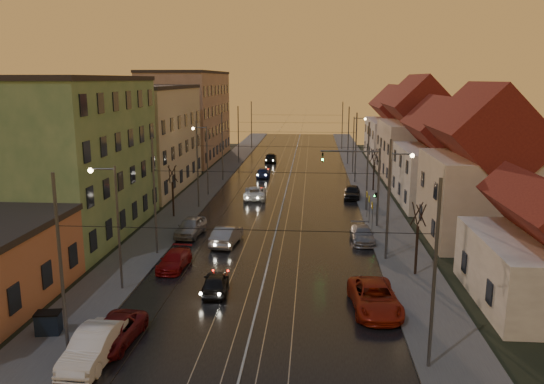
% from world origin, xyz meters
% --- Properties ---
extents(ground, '(160.00, 160.00, 0.00)m').
position_xyz_m(ground, '(0.00, 0.00, 0.00)').
color(ground, black).
rests_on(ground, ground).
extents(road, '(16.00, 120.00, 0.04)m').
position_xyz_m(road, '(0.00, 40.00, 0.02)').
color(road, black).
rests_on(road, ground).
extents(sidewalk_left, '(4.00, 120.00, 0.15)m').
position_xyz_m(sidewalk_left, '(-10.00, 40.00, 0.07)').
color(sidewalk_left, '#4C4C4C').
rests_on(sidewalk_left, ground).
extents(sidewalk_right, '(4.00, 120.00, 0.15)m').
position_xyz_m(sidewalk_right, '(10.00, 40.00, 0.07)').
color(sidewalk_right, '#4C4C4C').
rests_on(sidewalk_right, ground).
extents(tram_rail_0, '(0.06, 120.00, 0.03)m').
position_xyz_m(tram_rail_0, '(-2.20, 40.00, 0.06)').
color(tram_rail_0, gray).
rests_on(tram_rail_0, road).
extents(tram_rail_1, '(0.06, 120.00, 0.03)m').
position_xyz_m(tram_rail_1, '(-0.77, 40.00, 0.06)').
color(tram_rail_1, gray).
rests_on(tram_rail_1, road).
extents(tram_rail_2, '(0.06, 120.00, 0.03)m').
position_xyz_m(tram_rail_2, '(0.77, 40.00, 0.06)').
color(tram_rail_2, gray).
rests_on(tram_rail_2, road).
extents(tram_rail_3, '(0.06, 120.00, 0.03)m').
position_xyz_m(tram_rail_3, '(2.20, 40.00, 0.06)').
color(tram_rail_3, gray).
rests_on(tram_rail_3, road).
extents(apartment_left_1, '(10.00, 18.00, 13.00)m').
position_xyz_m(apartment_left_1, '(-17.50, 14.00, 6.50)').
color(apartment_left_1, '#578353').
rests_on(apartment_left_1, ground).
extents(apartment_left_2, '(10.00, 20.00, 12.00)m').
position_xyz_m(apartment_left_2, '(-17.50, 34.00, 6.00)').
color(apartment_left_2, beige).
rests_on(apartment_left_2, ground).
extents(apartment_left_3, '(10.00, 24.00, 14.00)m').
position_xyz_m(apartment_left_3, '(-17.50, 58.00, 7.00)').
color(apartment_left_3, '#8F725C').
rests_on(apartment_left_3, ground).
extents(house_right_1, '(8.67, 10.20, 10.80)m').
position_xyz_m(house_right_1, '(17.00, 15.00, 5.45)').
color(house_right_1, '#BFAD93').
rests_on(house_right_1, ground).
extents(house_right_2, '(9.18, 12.24, 9.20)m').
position_xyz_m(house_right_2, '(17.00, 28.00, 4.64)').
color(house_right_2, beige).
rests_on(house_right_2, ground).
extents(house_right_3, '(9.18, 14.28, 11.50)m').
position_xyz_m(house_right_3, '(17.00, 43.00, 5.80)').
color(house_right_3, '#BFAD93').
rests_on(house_right_3, ground).
extents(house_right_4, '(9.18, 16.32, 10.00)m').
position_xyz_m(house_right_4, '(17.00, 61.00, 5.05)').
color(house_right_4, beige).
rests_on(house_right_4, ground).
extents(catenary_pole_l_0, '(0.16, 0.16, 9.00)m').
position_xyz_m(catenary_pole_l_0, '(-8.60, -6.00, 4.50)').
color(catenary_pole_l_0, '#595B60').
rests_on(catenary_pole_l_0, ground).
extents(catenary_pole_r_0, '(0.16, 0.16, 9.00)m').
position_xyz_m(catenary_pole_r_0, '(8.60, -6.00, 4.50)').
color(catenary_pole_r_0, '#595B60').
rests_on(catenary_pole_r_0, ground).
extents(catenary_pole_l_1, '(0.16, 0.16, 9.00)m').
position_xyz_m(catenary_pole_l_1, '(-8.60, 9.00, 4.50)').
color(catenary_pole_l_1, '#595B60').
rests_on(catenary_pole_l_1, ground).
extents(catenary_pole_r_1, '(0.16, 0.16, 9.00)m').
position_xyz_m(catenary_pole_r_1, '(8.60, 9.00, 4.50)').
color(catenary_pole_r_1, '#595B60').
rests_on(catenary_pole_r_1, ground).
extents(catenary_pole_l_2, '(0.16, 0.16, 9.00)m').
position_xyz_m(catenary_pole_l_2, '(-8.60, 24.00, 4.50)').
color(catenary_pole_l_2, '#595B60').
rests_on(catenary_pole_l_2, ground).
extents(catenary_pole_r_2, '(0.16, 0.16, 9.00)m').
position_xyz_m(catenary_pole_r_2, '(8.60, 24.00, 4.50)').
color(catenary_pole_r_2, '#595B60').
rests_on(catenary_pole_r_2, ground).
extents(catenary_pole_l_3, '(0.16, 0.16, 9.00)m').
position_xyz_m(catenary_pole_l_3, '(-8.60, 39.00, 4.50)').
color(catenary_pole_l_3, '#595B60').
rests_on(catenary_pole_l_3, ground).
extents(catenary_pole_r_3, '(0.16, 0.16, 9.00)m').
position_xyz_m(catenary_pole_r_3, '(8.60, 39.00, 4.50)').
color(catenary_pole_r_3, '#595B60').
rests_on(catenary_pole_r_3, ground).
extents(catenary_pole_l_4, '(0.16, 0.16, 9.00)m').
position_xyz_m(catenary_pole_l_4, '(-8.60, 54.00, 4.50)').
color(catenary_pole_l_4, '#595B60').
rests_on(catenary_pole_l_4, ground).
extents(catenary_pole_r_4, '(0.16, 0.16, 9.00)m').
position_xyz_m(catenary_pole_r_4, '(8.60, 54.00, 4.50)').
color(catenary_pole_r_4, '#595B60').
rests_on(catenary_pole_r_4, ground).
extents(catenary_pole_l_5, '(0.16, 0.16, 9.00)m').
position_xyz_m(catenary_pole_l_5, '(-8.60, 72.00, 4.50)').
color(catenary_pole_l_5, '#595B60').
rests_on(catenary_pole_l_5, ground).
extents(catenary_pole_r_5, '(0.16, 0.16, 9.00)m').
position_xyz_m(catenary_pole_r_5, '(8.60, 72.00, 4.50)').
color(catenary_pole_r_5, '#595B60').
rests_on(catenary_pole_r_5, ground).
extents(street_lamp_0, '(1.75, 0.32, 8.00)m').
position_xyz_m(street_lamp_0, '(-9.10, 2.00, 4.89)').
color(street_lamp_0, '#595B60').
rests_on(street_lamp_0, ground).
extents(street_lamp_1, '(1.75, 0.32, 8.00)m').
position_xyz_m(street_lamp_1, '(9.10, 10.00, 4.89)').
color(street_lamp_1, '#595B60').
rests_on(street_lamp_1, ground).
extents(street_lamp_2, '(1.75, 0.32, 8.00)m').
position_xyz_m(street_lamp_2, '(-9.10, 30.00, 4.89)').
color(street_lamp_2, '#595B60').
rests_on(street_lamp_2, ground).
extents(street_lamp_3, '(1.75, 0.32, 8.00)m').
position_xyz_m(street_lamp_3, '(9.10, 46.00, 4.89)').
color(street_lamp_3, '#595B60').
rests_on(street_lamp_3, ground).
extents(traffic_light_mast, '(5.30, 0.32, 7.20)m').
position_xyz_m(traffic_light_mast, '(7.99, 18.00, 4.60)').
color(traffic_light_mast, '#595B60').
rests_on(traffic_light_mast, ground).
extents(bare_tree_0, '(1.09, 1.09, 5.11)m').
position_xyz_m(bare_tree_0, '(-10.20, 20.00, 2.49)').
color(bare_tree_0, black).
rests_on(bare_tree_0, ground).
extents(bare_tree_1, '(1.09, 1.09, 5.11)m').
position_xyz_m(bare_tree_1, '(10.20, 6.00, 2.49)').
color(bare_tree_1, black).
rests_on(bare_tree_1, ground).
extents(bare_tree_2, '(1.09, 1.09, 5.11)m').
position_xyz_m(bare_tree_2, '(10.40, 34.00, 2.49)').
color(bare_tree_2, black).
rests_on(bare_tree_2, ground).
extents(driving_car_0, '(1.88, 3.96, 1.31)m').
position_xyz_m(driving_car_0, '(-2.83, 2.13, 0.65)').
color(driving_car_0, black).
rests_on(driving_car_0, ground).
extents(driving_car_1, '(2.19, 4.89, 1.56)m').
position_xyz_m(driving_car_1, '(-3.72, 11.96, 0.78)').
color(driving_car_1, '#9A999E').
rests_on(driving_car_1, ground).
extents(driving_car_2, '(2.70, 5.27, 1.42)m').
position_xyz_m(driving_car_2, '(-3.24, 28.73, 0.71)').
color(driving_car_2, white).
rests_on(driving_car_2, ground).
extents(driving_car_3, '(1.89, 4.38, 1.26)m').
position_xyz_m(driving_car_3, '(-3.58, 42.13, 0.63)').
color(driving_car_3, navy).
rests_on(driving_car_3, ground).
extents(driving_car_4, '(2.08, 4.71, 1.58)m').
position_xyz_m(driving_car_4, '(-3.60, 55.35, 0.79)').
color(driving_car_4, black).
rests_on(driving_car_4, ground).
extents(parked_left_0, '(1.79, 4.85, 1.59)m').
position_xyz_m(parked_left_0, '(-7.06, -6.53, 0.79)').
color(parked_left_0, white).
rests_on(parked_left_0, ground).
extents(parked_left_1, '(2.52, 4.79, 1.28)m').
position_xyz_m(parked_left_1, '(-6.77, -4.81, 0.64)').
color(parked_left_1, maroon).
rests_on(parked_left_1, ground).
extents(parked_left_2, '(1.94, 4.30, 1.22)m').
position_xyz_m(parked_left_2, '(-6.51, 6.19, 0.61)').
color(parked_left_2, maroon).
rests_on(parked_left_2, ground).
extents(parked_left_3, '(2.29, 4.76, 1.57)m').
position_xyz_m(parked_left_3, '(-7.19, 14.24, 0.78)').
color(parked_left_3, '#A5A6AB').
rests_on(parked_left_3, ground).
extents(parked_right_0, '(2.96, 5.78, 1.56)m').
position_xyz_m(parked_right_0, '(6.82, 0.23, 0.78)').
color(parked_right_0, '#A82410').
rests_on(parked_right_0, ground).
extents(parked_right_1, '(1.93, 4.45, 1.28)m').
position_xyz_m(parked_right_1, '(7.29, 13.46, 0.64)').
color(parked_right_1, gray).
rests_on(parked_right_1, ground).
extents(parked_right_2, '(2.14, 4.43, 1.46)m').
position_xyz_m(parked_right_2, '(7.60, 29.83, 0.73)').
color(parked_right_2, black).
rests_on(parked_right_2, ground).
extents(dumpster, '(1.31, 0.98, 1.10)m').
position_xyz_m(dumpster, '(-10.44, -4.24, 0.70)').
color(dumpster, black).
rests_on(dumpster, sidewalk_left).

